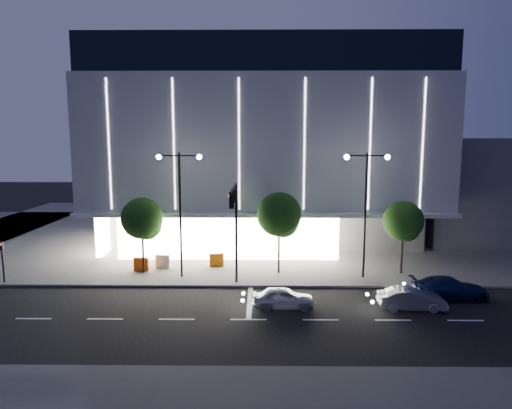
{
  "coord_description": "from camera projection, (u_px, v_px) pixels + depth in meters",
  "views": [
    {
      "loc": [
        2.67,
        -25.62,
        9.92
      ],
      "look_at": [
        2.31,
        8.68,
        5.0
      ],
      "focal_mm": 32.0,
      "sensor_mm": 36.0,
      "label": 1
    }
  ],
  "objects": [
    {
      "name": "barrier_b",
      "position": [
        163.0,
        261.0,
        34.87
      ],
      "size": [
        1.12,
        0.41,
        1.0
      ],
      "primitive_type": "cube",
      "rotation": [
        0.0,
        0.0,
        -0.15
      ],
      "color": "#BBBBBB",
      "rests_on": "sidewalk_museum"
    },
    {
      "name": "street_lamp_west",
      "position": [
        180.0,
        196.0,
        31.92
      ],
      "size": [
        3.16,
        0.36,
        9.0
      ],
      "color": "black",
      "rests_on": "ground"
    },
    {
      "name": "ped_signal_far",
      "position": [
        2.0,
        258.0,
        31.14
      ],
      "size": [
        0.22,
        0.24,
        3.0
      ],
      "color": "black",
      "rests_on": "ground"
    },
    {
      "name": "ground",
      "position": [
        215.0,
        309.0,
        26.8
      ],
      "size": [
        160.0,
        160.0,
        0.0
      ],
      "primitive_type": "plane",
      "color": "black",
      "rests_on": "ground"
    },
    {
      "name": "tree_right",
      "position": [
        403.0,
        223.0,
        33.05
      ],
      "size": [
        2.91,
        2.91,
        5.51
      ],
      "color": "black",
      "rests_on": "ground"
    },
    {
      "name": "barrier_a",
      "position": [
        141.0,
        264.0,
        34.09
      ],
      "size": [
        1.12,
        0.35,
        1.0
      ],
      "primitive_type": "cube",
      "rotation": [
        0.0,
        0.0,
        -0.09
      ],
      "color": "#FB550D",
      "rests_on": "sidewalk_museum"
    },
    {
      "name": "annex_building",
      "position": [
        475.0,
        185.0,
        49.56
      ],
      "size": [
        16.0,
        20.0,
        10.0
      ],
      "primitive_type": "cube",
      "color": "#4C4C51",
      "rests_on": "ground"
    },
    {
      "name": "tree_left",
      "position": [
        142.0,
        221.0,
        33.23
      ],
      "size": [
        3.02,
        3.02,
        5.72
      ],
      "color": "black",
      "rests_on": "ground"
    },
    {
      "name": "sidewalk_museum",
      "position": [
        282.0,
        229.0,
        50.49
      ],
      "size": [
        70.0,
        40.0,
        0.15
      ],
      "primitive_type": "cube",
      "color": "#474747",
      "rests_on": "ground"
    },
    {
      "name": "barrier_c",
      "position": [
        217.0,
        260.0,
        35.3
      ],
      "size": [
        1.13,
        0.47,
        1.0
      ],
      "primitive_type": "cube",
      "rotation": [
        0.0,
        0.0,
        0.21
      ],
      "color": "orange",
      "rests_on": "sidewalk_museum"
    },
    {
      "name": "street_lamp_east",
      "position": [
        366.0,
        197.0,
        31.78
      ],
      "size": [
        3.16,
        0.36,
        9.0
      ],
      "color": "black",
      "rests_on": "ground"
    },
    {
      "name": "traffic_mast",
      "position": [
        235.0,
        216.0,
        29.37
      ],
      "size": [
        0.33,
        5.89,
        7.07
      ],
      "color": "black",
      "rests_on": "ground"
    },
    {
      "name": "car_second",
      "position": [
        412.0,
        299.0,
        26.71
      ],
      "size": [
        3.93,
        1.51,
        1.28
      ],
      "primitive_type": "imported",
      "rotation": [
        0.0,
        0.0,
        1.53
      ],
      "color": "#A9ACB1",
      "rests_on": "ground"
    },
    {
      "name": "car_lead",
      "position": [
        283.0,
        298.0,
        26.95
      ],
      "size": [
        3.68,
        1.53,
        1.25
      ],
      "primitive_type": "imported",
      "rotation": [
        0.0,
        0.0,
        1.59
      ],
      "color": "#B5B6BD",
      "rests_on": "ground"
    },
    {
      "name": "tree_mid",
      "position": [
        279.0,
        217.0,
        33.09
      ],
      "size": [
        3.25,
        3.25,
        6.15
      ],
      "color": "black",
      "rests_on": "ground"
    },
    {
      "name": "museum",
      "position": [
        264.0,
        145.0,
        47.52
      ],
      "size": [
        30.0,
        25.8,
        18.0
      ],
      "color": "#4C4C51",
      "rests_on": "ground"
    },
    {
      "name": "car_third",
      "position": [
        450.0,
        288.0,
        28.5
      ],
      "size": [
        4.81,
        2.09,
        1.38
      ],
      "primitive_type": "imported",
      "rotation": [
        0.0,
        0.0,
        1.6
      ],
      "color": "#131C47",
      "rests_on": "ground"
    }
  ]
}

